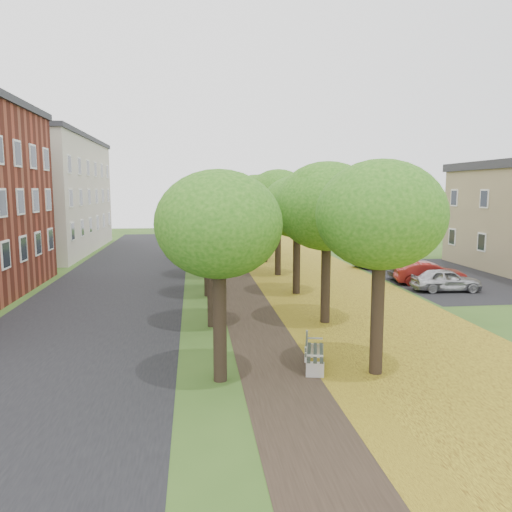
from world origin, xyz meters
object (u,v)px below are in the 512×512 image
object	(u,v)px
bench	(313,353)
car_silver	(446,280)
car_white	(385,257)
car_grey	(423,270)
car_red	(430,274)

from	to	relation	value
bench	car_silver	distance (m)	14.86
bench	car_white	distance (m)	22.32
car_grey	car_white	world-z (taller)	car_white
car_silver	car_red	size ratio (longest dim) A/B	0.93
bench	car_white	bearing A→B (deg)	-13.13
bench	car_grey	distance (m)	17.74
bench	car_red	bearing A→B (deg)	-24.65
bench	car_grey	xyz separation A→B (m)	(10.53, 14.27, 0.15)
car_silver	car_red	distance (m)	1.91
car_white	bench	bearing A→B (deg)	129.81
bench	car_silver	xyz separation A→B (m)	(10.20, 10.81, 0.16)
car_white	car_red	bearing A→B (deg)	157.01
bench	car_silver	world-z (taller)	car_silver
car_red	car_grey	bearing A→B (deg)	0.17
bench	car_silver	size ratio (longest dim) A/B	0.54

